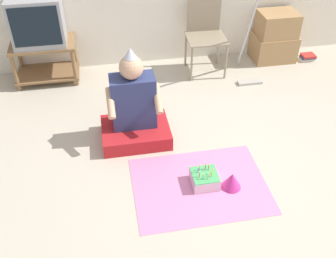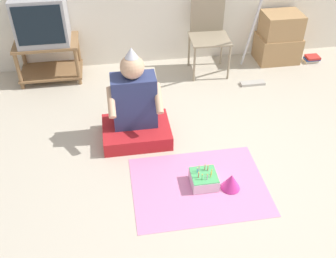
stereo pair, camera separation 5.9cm
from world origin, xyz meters
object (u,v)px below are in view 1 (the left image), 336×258
Objects in this scene: dust_mop at (250,50)px; person_seated at (134,112)px; book_pile at (308,57)px; cardboard_box_stack at (275,37)px; birthday_cake at (205,179)px; folding_chair at (205,30)px; party_hat_blue at (232,180)px; tv at (37,20)px.

person_seated is (-1.40, -0.85, -0.06)m from dust_mop.
cardboard_box_stack is at bearing 164.60° from book_pile.
person_seated reaches higher than book_pile.
cardboard_box_stack is 3.30× the size of book_pile.
birthday_cake is (-0.91, -1.56, -0.30)m from dust_mop.
person_seated is (-0.96, -1.16, -0.19)m from folding_chair.
dust_mop is 1.83m from birthday_cake.
book_pile is 2.50m from party_hat_blue.
tv reaches higher than book_pile.
folding_chair is 5.29× the size of party_hat_blue.
party_hat_blue is (-1.17, -2.04, -0.21)m from cardboard_box_stack.
person_seated is 1.07m from party_hat_blue.
dust_mop is 7.64× the size of party_hat_blue.
dust_mop reaches higher than cardboard_box_stack.
party_hat_blue is at bearing -113.20° from dust_mop.
dust_mop reaches higher than birthday_cake.
person_seated reaches higher than birthday_cake.
birthday_cake is 0.22m from party_hat_blue.
birthday_cake is 1.34× the size of party_hat_blue.
person_seated reaches higher than party_hat_blue.
folding_chair is at bearing 144.19° from dust_mop.
tv is at bearing 177.93° from book_pile.
folding_chair is 1.52m from person_seated.
birthday_cake is at bearing -120.20° from dust_mop.
book_pile is (1.34, -0.04, -0.45)m from folding_chair.
tv reaches higher than party_hat_blue.
cardboard_box_stack is at bearing 54.85° from birthday_cake.
dust_mop is at bearing -162.68° from book_pile.
person_seated reaches higher than folding_chair.
cardboard_box_stack is at bearing 60.06° from party_hat_blue.
cardboard_box_stack is 0.51m from book_pile.
cardboard_box_stack is 2.24m from person_seated.
dust_mop reaches higher than party_hat_blue.
cardboard_box_stack reaches higher than party_hat_blue.
book_pile is at bearing -15.40° from cardboard_box_stack.
party_hat_blue is (-0.26, -1.96, -0.41)m from folding_chair.
party_hat_blue is (0.69, -0.79, -0.22)m from person_seated.
tv is 0.64× the size of folding_chair.
birthday_cake is at bearing -55.90° from person_seated.
folding_chair is at bearing 82.36° from party_hat_blue.
folding_chair reaches higher than book_pile.
party_hat_blue is at bearing -48.76° from person_seated.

